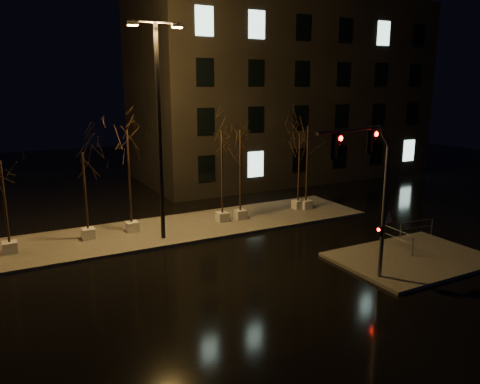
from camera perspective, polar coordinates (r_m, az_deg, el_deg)
ground at (r=21.65m, az=-0.62°, el=-8.70°), size 90.00×90.00×0.00m
median at (r=26.79m, az=-6.58°, el=-4.32°), size 22.00×5.00×0.15m
sidewalk_corner at (r=23.46m, az=20.21°, el=-7.59°), size 7.00×5.00×0.15m
building at (r=42.76m, az=4.97°, el=12.23°), size 25.00×12.00×15.00m
tree_0 at (r=24.18m, az=-26.98°, el=1.13°), size 1.80×1.80×4.57m
tree_1 at (r=24.92m, az=-18.52°, el=2.34°), size 1.80×1.80×4.66m
tree_2 at (r=25.42m, az=-13.50°, el=4.62°), size 1.80×1.80×5.68m
tree_3 at (r=26.66m, az=-2.23°, el=4.93°), size 1.80×1.80×5.44m
tree_4 at (r=27.17m, az=0.04°, el=5.10°), size 1.80×1.80×5.44m
tree_5 at (r=29.83m, az=7.26°, el=5.00°), size 1.80×1.80×4.97m
tree_6 at (r=29.88m, az=8.25°, el=5.74°), size 1.80×1.80×5.49m
traffic_signal_mast at (r=18.70m, az=15.77°, el=1.12°), size 5.07×1.24×6.33m
streetlight_main at (r=23.76m, az=-9.86°, el=8.87°), size 2.70×0.53×10.79m
guard_rail_a at (r=26.31m, az=20.74°, el=-3.91°), size 2.08×0.31×0.91m
guard_rail_b at (r=24.06m, az=18.70°, el=-5.20°), size 0.20×2.04×0.97m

